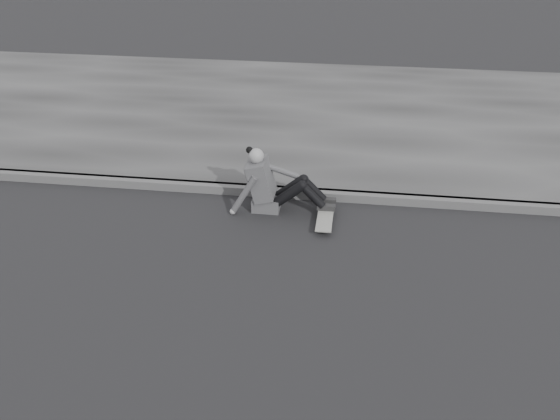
{
  "coord_description": "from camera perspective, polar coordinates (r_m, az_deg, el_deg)",
  "views": [
    {
      "loc": [
        -0.04,
        -4.98,
        4.1
      ],
      "look_at": [
        -0.88,
        1.31,
        0.5
      ],
      "focal_mm": 40.0,
      "sensor_mm": 36.0,
      "label": 1
    }
  ],
  "objects": [
    {
      "name": "sidewalk",
      "position": [
        11.33,
        7.39,
        8.42
      ],
      "size": [
        24.0,
        6.0,
        0.12
      ],
      "primitive_type": "cube",
      "color": "#373737",
      "rests_on": "ground"
    },
    {
      "name": "seated_woman",
      "position": [
        8.18,
        -0.8,
        2.33
      ],
      "size": [
        1.38,
        0.46,
        0.88
      ],
      "color": "#49494B",
      "rests_on": "ground"
    },
    {
      "name": "curb",
      "position": [
        8.58,
        6.97,
        1.21
      ],
      "size": [
        24.0,
        0.16,
        0.12
      ],
      "primitive_type": "cube",
      "color": "#4F4F4F",
      "rests_on": "ground"
    },
    {
      "name": "skateboard",
      "position": [
        8.04,
        4.15,
        -0.63
      ],
      "size": [
        0.2,
        0.78,
        0.09
      ],
      "color": "#9C9C97",
      "rests_on": "ground"
    },
    {
      "name": "ground",
      "position": [
        6.46,
        6.31,
        -10.11
      ],
      "size": [
        80.0,
        80.0,
        0.0
      ],
      "primitive_type": "plane",
      "color": "black",
      "rests_on": "ground"
    }
  ]
}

